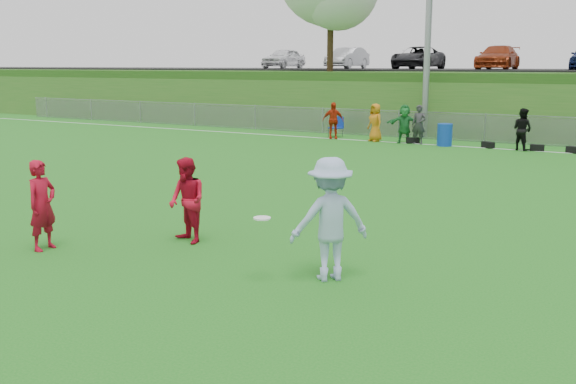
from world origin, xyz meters
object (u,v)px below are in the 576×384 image
Objects in this scene: player_red_center at (187,201)px; player_blue at (330,219)px; recycling_bin at (445,135)px; frisbee at (262,218)px; player_red_left at (42,205)px.

player_red_center is 3.41m from player_blue.
frisbee is at bearing -83.15° from recycling_bin.
player_red_left reaches higher than player_red_center.
frisbee is at bearing -4.20° from player_red_center.
frisbee is (2.49, -1.30, 0.22)m from player_red_center.
frisbee reaches higher than recycling_bin.
player_blue is at bearing 12.65° from player_red_center.
player_red_left is 1.79× the size of recycling_bin.
player_red_left is 4.58m from frisbee.
frisbee is at bearing -5.16° from player_blue.
frisbee is at bearing -87.78° from player_red_left.
player_red_center is 2.82m from frisbee.
player_blue is at bearing -80.21° from recycling_bin.
recycling_bin is (2.32, 19.02, -0.38)m from player_red_left.
frisbee is 18.77m from recycling_bin.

